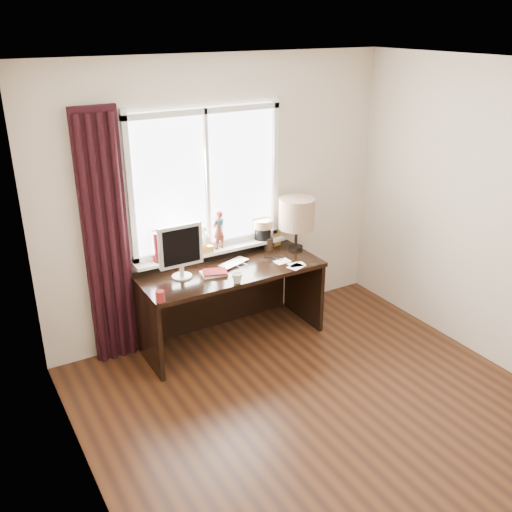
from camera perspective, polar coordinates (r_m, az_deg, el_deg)
floor at (r=4.52m, az=8.98°, el=-17.14°), size 3.50×4.00×0.00m
ceiling at (r=3.49m, az=11.71°, el=17.76°), size 3.50×4.00×0.00m
wall_back at (r=5.39m, az=-3.59°, el=5.73°), size 3.50×0.00×2.60m
wall_left at (r=3.10m, az=-15.87°, el=-8.87°), size 0.00×4.00×2.60m
laptop at (r=5.30m, az=-2.24°, el=-0.72°), size 0.35×0.28×0.02m
mug at (r=4.93m, az=-1.90°, el=-2.19°), size 0.12×0.11×0.09m
red_cup at (r=4.67m, az=-9.57°, el=-4.01°), size 0.07×0.07×0.10m
window at (r=5.28m, az=-4.77°, el=5.35°), size 1.52×0.20×1.40m
curtain at (r=4.98m, az=-14.71°, el=1.31°), size 0.38×0.09×2.25m
desk at (r=5.41m, az=-3.01°, el=-3.23°), size 1.70×0.70×0.75m
monitor at (r=4.98m, az=-7.55°, el=0.78°), size 0.40×0.18×0.49m
notebook_stack at (r=5.11m, az=-4.21°, el=-1.68°), size 0.25×0.21×0.03m
brush_holder at (r=5.63m, az=1.26°, el=1.27°), size 0.09×0.09×0.25m
icon_frame at (r=5.71m, az=2.10°, el=1.64°), size 0.10×0.04×0.13m
table_lamp at (r=5.55m, az=4.09°, el=4.21°), size 0.35×0.35×0.52m
loose_papers at (r=5.32m, az=3.58°, el=-0.82°), size 0.24×0.31×0.00m
desk_cables at (r=5.40m, az=0.77°, el=-0.34°), size 0.51×0.26×0.01m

